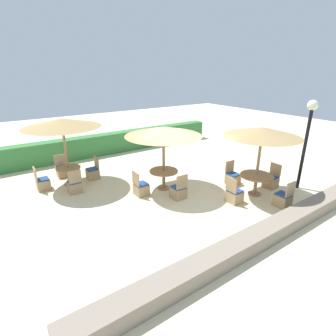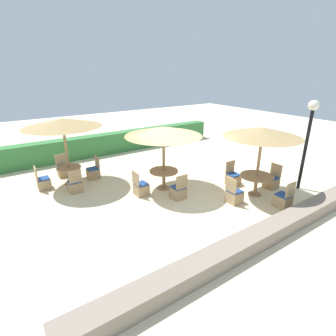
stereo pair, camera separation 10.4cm
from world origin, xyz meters
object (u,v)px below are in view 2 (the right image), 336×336
Objects in this scene: patio_chair_back_left_west at (43,183)px; patio_chair_front_right_west at (234,195)px; patio_chair_center_west at (141,188)px; patio_chair_front_right_south at (283,200)px; patio_chair_back_left_north at (63,170)px; parasol_center at (164,131)px; lamp_post at (309,128)px; parasol_front_right at (262,132)px; patio_chair_back_left_east at (94,172)px; patio_chair_front_right_north at (233,178)px; parasol_back_left at (62,123)px; round_table_back_left at (69,171)px; patio_chair_front_right_east at (271,181)px; round_table_center at (164,174)px; round_table_front_right at (256,179)px; patio_chair_back_left_south at (75,185)px; patio_chair_center_south at (178,191)px.

patio_chair_front_right_west is (5.19, -4.82, 0.00)m from patio_chair_back_left_west.
patio_chair_front_right_south is at bearing 45.30° from patio_chair_center_west.
parasol_center is at bearing 129.86° from patio_chair_back_left_north.
lamp_post is 1.27× the size of parasol_front_right.
patio_chair_back_left_north is (-0.99, 0.95, 0.00)m from patio_chair_back_left_east.
patio_chair_front_right_north is (3.46, -1.23, 0.00)m from patio_chair_center_west.
parasol_back_left is 3.06× the size of round_table_back_left.
patio_chair_back_left_north is at bearing 129.86° from parasol_center.
patio_chair_back_left_east is 1.00× the size of patio_chair_back_left_west.
patio_chair_back_left_north and patio_chair_front_right_west have the same top height.
patio_chair_back_left_west and patio_chair_front_right_east have the same top height.
patio_chair_front_right_east is (6.34, -5.71, 0.00)m from patio_chair_back_left_north.
parasol_center reaches higher than patio_chair_front_right_north.
lamp_post reaches higher than patio_chair_back_left_west.
patio_chair_back_left_west is 0.86× the size of round_table_center.
patio_chair_center_west reaches higher than round_table_front_right.
patio_chair_back_left_north is 8.71m from patio_chair_front_right_south.
patio_chair_front_right_north is at bearing 90.23° from patio_chair_front_right_south.
parasol_front_right is (5.34, -5.75, 2.05)m from patio_chair_back_left_north.
parasol_front_right is at bearing 180.00° from round_table_front_right.
patio_chair_back_left_east and patio_chair_back_left_west have the same top height.
patio_chair_back_left_west is 1.00× the size of patio_chair_center_west.
parasol_back_left reaches higher than patio_chair_front_right_west.
patio_chair_back_left_north is (-7.15, 6.34, -2.09)m from lamp_post.
round_table_back_left is at bearing 132.09° from patio_chair_front_right_south.
patio_chair_center_west is (2.84, -2.51, 0.00)m from patio_chair_back_left_west.
lamp_post reaches higher than patio_chair_center_west.
patio_chair_back_left_west is (-1.95, 0.03, 0.00)m from patio_chair_back_left_east.
patio_chair_center_west and patio_chair_front_right_west have the same top height.
patio_chair_back_left_south is (-0.06, -0.88, -2.19)m from parasol_back_left.
patio_chair_back_left_north is at bearing -143.54° from patio_chair_front_right_west.
patio_chair_back_left_north is 3.91m from patio_chair_center_west.
round_table_front_right is at bearing -43.12° from round_table_center.
patio_chair_center_west is (1.91, -1.58, 0.00)m from patio_chair_back_left_south.
patio_chair_center_south reaches higher than round_table_front_right.
patio_chair_back_left_north is (-0.03, 0.97, -2.19)m from parasol_back_left.
round_table_center is at bearing 136.88° from round_table_front_right.
round_table_front_right is at bearing 89.55° from patio_chair_front_right_north.
patio_chair_back_left_north is at bearing 127.96° from patio_chair_front_right_south.
patio_chair_center_west is at bearing 135.30° from patio_chair_front_right_south.
patio_chair_back_left_east and patio_chair_front_right_west have the same top height.
patio_chair_front_right_north reaches higher than round_table_center.
patio_chair_back_left_north and patio_chair_center_south have the same top height.
parasol_back_left is at bearing 87.08° from patio_chair_back_left_west.
round_table_front_right is at bearing -42.02° from parasol_back_left.
patio_chair_front_right_south is at bearing -143.57° from patio_chair_back_left_east.
round_table_center is 1.16× the size of patio_chair_center_west.
parasol_front_right is (3.45, -2.32, 2.05)m from patio_chair_center_west.
parasol_center is (2.87, -3.44, 1.97)m from patio_chair_back_left_north.
patio_chair_front_right_east and patio_chair_front_right_north have the same top height.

